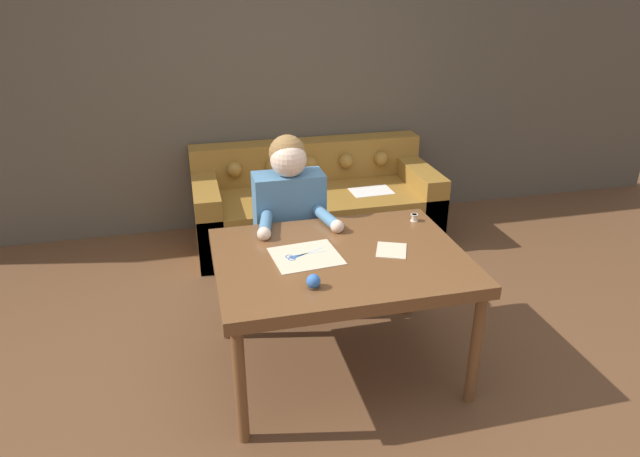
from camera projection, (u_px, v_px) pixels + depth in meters
The scene contains 10 objects.
ground_plane at pixel (330, 362), 3.42m from camera, with size 16.00×16.00×0.00m, color brown.
wall_back at pixel (266, 79), 4.81m from camera, with size 8.00×0.06×2.60m.
dining_table at pixel (340, 266), 3.11m from camera, with size 1.35×1.02×0.74m.
couch at pixel (314, 206), 4.90m from camera, with size 2.02×0.90×0.79m.
person at pixel (290, 224), 3.67m from camera, with size 0.51×0.56×1.23m.
pattern_paper_main at pixel (306, 256), 3.07m from camera, with size 0.38×0.35×0.00m.
pattern_paper_offcut at pixel (391, 250), 3.13m from camera, with size 0.22×0.24×0.00m.
scissors at pixel (299, 256), 3.07m from camera, with size 0.23×0.12×0.01m.
thread_spool at pixel (414, 218), 3.49m from camera, with size 0.04×0.04×0.05m.
pin_cushion at pixel (313, 282), 2.76m from camera, with size 0.07×0.07×0.07m.
Camera 1 is at (-0.71, -2.68, 2.15)m, focal length 32.00 mm.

